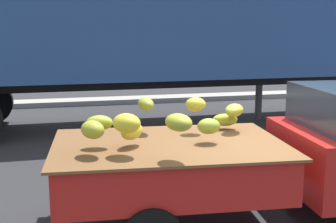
% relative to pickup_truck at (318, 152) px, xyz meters
% --- Properties ---
extents(ground, '(220.00, 220.00, 0.00)m').
position_rel_pickup_truck_xyz_m(ground, '(-0.55, 0.16, -0.88)').
color(ground, '#28282B').
extents(curb_strip, '(80.00, 0.80, 0.16)m').
position_rel_pickup_truck_xyz_m(curb_strip, '(-0.55, 9.56, -0.80)').
color(curb_strip, gray).
rests_on(curb_strip, ground).
extents(pickup_truck, '(4.95, 2.17, 1.70)m').
position_rel_pickup_truck_xyz_m(pickup_truck, '(0.00, 0.00, 0.00)').
color(pickup_truck, '#B21E19').
rests_on(pickup_truck, ground).
extents(semi_trailer, '(12.03, 2.74, 3.95)m').
position_rel_pickup_truck_xyz_m(semi_trailer, '(-1.38, 6.01, 1.66)').
color(semi_trailer, navy).
rests_on(semi_trailer, ground).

